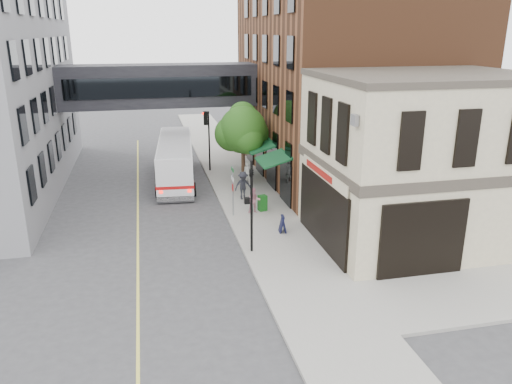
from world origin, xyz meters
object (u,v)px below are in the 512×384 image
bus (176,159)px  newspaper_box (262,203)px  pedestrian_b (254,201)px  sandwich_board (283,224)px  pedestrian_c (243,185)px  pedestrian_a (248,174)px

bus → newspaper_box: (4.49, -7.99, -0.99)m
pedestrian_b → sandwich_board: pedestrian_b is taller
pedestrian_b → sandwich_board: (0.84, -3.16, -0.30)m
bus → newspaper_box: 9.22m
pedestrian_c → newspaper_box: (0.69, -2.34, -0.43)m
pedestrian_c → sandwich_board: size_ratio=1.95×
pedestrian_b → pedestrian_c: 2.65m
bus → newspaper_box: bearing=-60.7°
pedestrian_a → pedestrian_b: size_ratio=1.10×
pedestrian_b → sandwich_board: 3.29m
pedestrian_b → pedestrian_c: (-0.12, 2.64, 0.13)m
pedestrian_c → sandwich_board: 5.90m
pedestrian_a → pedestrian_b: pedestrian_a is taller
pedestrian_c → bus: bearing=115.6°
pedestrian_b → newspaper_box: 0.71m
pedestrian_b → newspaper_box: size_ratio=1.63×
pedestrian_a → bus: bearing=153.6°
pedestrian_b → pedestrian_c: size_ratio=0.85×
pedestrian_c → pedestrian_a: bearing=64.1°
bus → sandwich_board: (4.75, -11.45, -1.00)m
pedestrian_b → pedestrian_a: bearing=85.7°
pedestrian_a → newspaper_box: bearing=-86.9°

